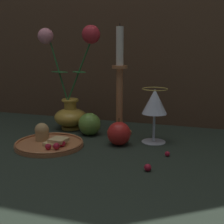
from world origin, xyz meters
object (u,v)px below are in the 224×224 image
(wine_glass, at_px, (155,104))
(apple_beside_vase, at_px, (90,124))
(plate_with_pastries, at_px, (49,142))
(vase, at_px, (71,95))
(apple_near_glass, at_px, (119,134))
(candlestick, at_px, (120,92))

(wine_glass, bearing_deg, apple_beside_vase, 177.16)
(wine_glass, bearing_deg, plate_with_pastries, -154.41)
(vase, xyz_separation_m, wine_glass, (0.31, -0.06, -0.00))
(apple_near_glass, bearing_deg, apple_beside_vase, 150.06)
(plate_with_pastries, height_order, apple_near_glass, apple_near_glass)
(wine_glass, bearing_deg, apple_near_glass, -146.84)
(plate_with_pastries, distance_m, apple_beside_vase, 0.17)
(wine_glass, relative_size, apple_near_glass, 2.02)
(vase, distance_m, apple_beside_vase, 0.13)
(apple_beside_vase, bearing_deg, wine_glass, -2.84)
(wine_glass, xyz_separation_m, candlestick, (-0.13, 0.06, 0.02))
(wine_glass, distance_m, apple_beside_vase, 0.24)
(plate_with_pastries, height_order, wine_glass, wine_glass)
(plate_with_pastries, bearing_deg, wine_glass, 25.59)
(candlestick, bearing_deg, wine_glass, -23.28)
(candlestick, xyz_separation_m, apple_near_glass, (0.04, -0.12, -0.11))
(apple_beside_vase, bearing_deg, plate_with_pastries, -115.30)
(candlestick, height_order, apple_near_glass, candlestick)
(vase, distance_m, plate_with_pastries, 0.23)
(plate_with_pastries, relative_size, wine_glass, 1.20)
(vase, relative_size, apple_beside_vase, 4.14)
(candlestick, xyz_separation_m, apple_beside_vase, (-0.09, -0.05, -0.11))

